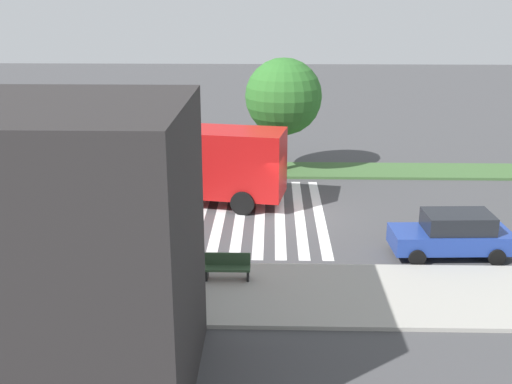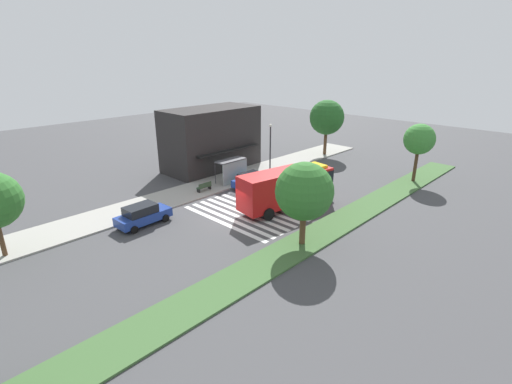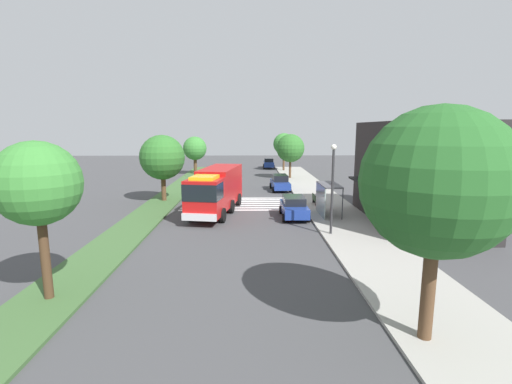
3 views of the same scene
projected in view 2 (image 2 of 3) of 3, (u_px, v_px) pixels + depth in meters
The scene contains 14 objects.
ground_plane at pixel (232, 219), 32.21m from camera, with size 120.00×120.00×0.00m, color #424244.
sidewalk at pixel (178, 195), 37.35m from camera, with size 60.00×4.56×0.14m, color #9E9B93.
median_strip at pixel (298, 246), 27.52m from camera, with size 60.00×3.00×0.14m, color #3D6033.
crosswalk at pixel (245, 213), 33.25m from camera, with size 5.85×10.20×0.01m.
fire_truck at pixel (289, 186), 34.00m from camera, with size 9.97×4.07×3.63m.
parked_car_mid at pixel (143, 215), 30.81m from camera, with size 4.59×2.19×1.75m.
parked_car_east at pixel (251, 180), 39.48m from camera, with size 4.34×2.08×1.65m.
bus_stop_shelter at pixel (233, 167), 40.50m from camera, with size 3.50×1.40×2.46m.
bench_near_shelter at pixel (204, 187), 38.26m from camera, with size 1.60×0.50×0.90m.
street_lamp at pixel (270, 144), 43.06m from camera, with size 0.36×0.36×5.78m.
storefront_building at pixel (211, 139), 45.35m from camera, with size 11.52×6.56×7.39m.
sidewalk_tree_east at pixel (327, 117), 50.82m from camera, with size 4.68×4.68×7.48m.
median_tree_west at pixel (304, 191), 26.37m from camera, with size 4.19×4.19×6.18m.
median_tree_center at pixel (419, 139), 39.88m from camera, with size 3.27×3.27×6.32m.
Camera 2 is at (-19.81, -21.87, 13.28)m, focal length 26.25 mm.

